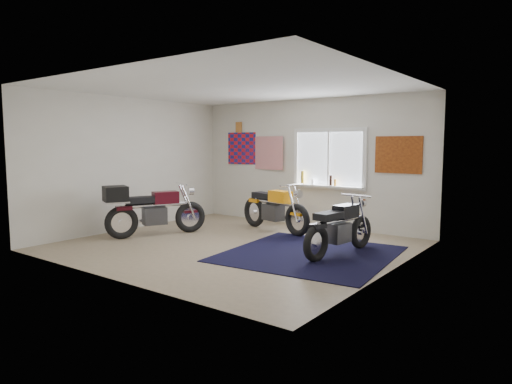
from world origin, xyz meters
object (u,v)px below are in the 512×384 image
Objects in this scene: yellow_triumph at (274,210)px; black_chrome_bike at (339,229)px; maroon_tourer at (149,209)px; navy_rug at (309,254)px.

black_chrome_bike is at bearing -13.05° from yellow_triumph.
maroon_tourer is (-3.57, -0.84, 0.11)m from black_chrome_bike.
maroon_tourer is (-1.62, -1.86, 0.09)m from yellow_triumph.
maroon_tourer is at bearing -116.29° from yellow_triumph.
black_chrome_bike is (0.39, 0.25, 0.40)m from navy_rug.
navy_rug is at bearing 130.35° from black_chrome_bike.
navy_rug is 3.27m from maroon_tourer.
black_chrome_bike is at bearing 32.83° from navy_rug.
navy_rug is 2.06m from yellow_triumph.
yellow_triumph is at bearing 140.58° from navy_rug.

